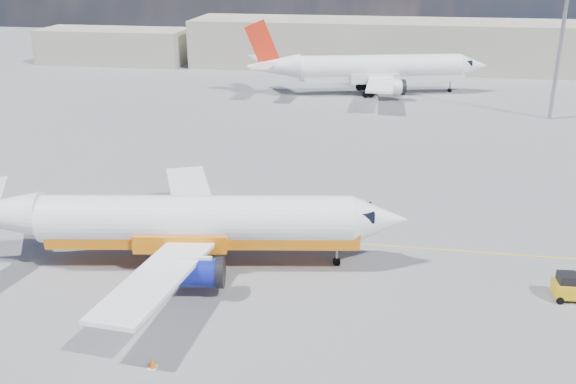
% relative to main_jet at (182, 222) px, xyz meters
% --- Properties ---
extents(ground, '(240.00, 240.00, 0.00)m').
position_rel_main_jet_xyz_m(ground, '(8.04, 2.01, -3.07)').
color(ground, slate).
rests_on(ground, ground).
extents(taxi_line, '(70.00, 0.15, 0.01)m').
position_rel_main_jet_xyz_m(taxi_line, '(8.04, 5.01, -3.06)').
color(taxi_line, gold).
rests_on(taxi_line, ground).
extents(terminal_main, '(70.00, 14.00, 8.00)m').
position_rel_main_jet_xyz_m(terminal_main, '(13.04, 77.01, 0.93)').
color(terminal_main, '#AAA393').
rests_on(terminal_main, ground).
extents(terminal_annex, '(26.00, 10.00, 6.00)m').
position_rel_main_jet_xyz_m(terminal_annex, '(-36.96, 74.01, -0.07)').
color(terminal_annex, '#AAA393').
rests_on(terminal_annex, ground).
extents(main_jet, '(30.49, 23.76, 9.21)m').
position_rel_main_jet_xyz_m(main_jet, '(0.00, 0.00, 0.00)').
color(main_jet, white).
rests_on(main_jet, ground).
extents(second_jet, '(34.83, 26.62, 10.52)m').
position_rel_main_jet_xyz_m(second_jet, '(9.97, 55.15, 0.43)').
color(second_jet, white).
rests_on(second_jet, ground).
extents(gse_tug, '(2.42, 1.58, 1.67)m').
position_rel_main_jet_xyz_m(gse_tug, '(24.14, -0.58, -2.28)').
color(gse_tug, black).
rests_on(gse_tug, ground).
extents(traffic_cone, '(0.43, 0.43, 0.60)m').
position_rel_main_jet_xyz_m(traffic_cone, '(1.89, -10.98, -2.78)').
color(traffic_cone, white).
rests_on(traffic_cone, ground).
extents(floodlight_mast, '(1.59, 1.59, 21.80)m').
position_rel_main_jet_xyz_m(floodlight_mast, '(32.07, 44.21, 10.00)').
color(floodlight_mast, '#93949B').
rests_on(floodlight_mast, ground).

